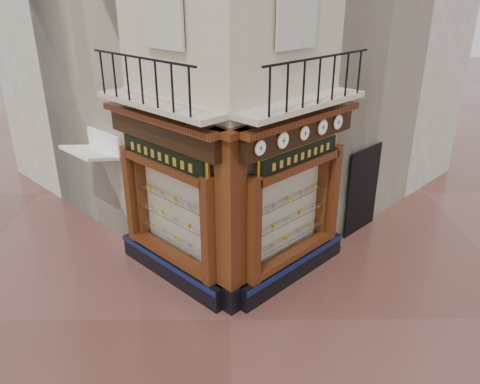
{
  "coord_description": "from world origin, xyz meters",
  "views": [
    {
      "loc": [
        0.13,
        -7.87,
        6.37
      ],
      "look_at": [
        0.19,
        2.0,
        2.04
      ],
      "focal_mm": 35.0,
      "sensor_mm": 36.0,
      "label": 1
    }
  ],
  "objects_px": {
    "clock_d": "(322,127)",
    "corner_pilaster": "(231,226)",
    "clock_c": "(304,133)",
    "clock_a": "(260,148)",
    "awning": "(101,239)",
    "signboard_left": "(162,156)",
    "clock_b": "(283,140)",
    "signboard_right": "(300,155)",
    "clock_e": "(337,122)"
  },
  "relations": [
    {
      "from": "clock_b",
      "to": "signboard_left",
      "type": "bearing_deg",
      "value": 121.41
    },
    {
      "from": "signboard_left",
      "to": "awning",
      "type": "bearing_deg",
      "value": 3.61
    },
    {
      "from": "clock_a",
      "to": "clock_d",
      "type": "distance_m",
      "value": 1.98
    },
    {
      "from": "signboard_left",
      "to": "signboard_right",
      "type": "relative_size",
      "value": 1.1
    },
    {
      "from": "clock_b",
      "to": "corner_pilaster",
      "type": "bearing_deg",
      "value": 157.14
    },
    {
      "from": "awning",
      "to": "clock_b",
      "type": "bearing_deg",
      "value": -163.43
    },
    {
      "from": "clock_b",
      "to": "clock_c",
      "type": "distance_m",
      "value": 0.69
    },
    {
      "from": "corner_pilaster",
      "to": "clock_d",
      "type": "bearing_deg",
      "value": -10.37
    },
    {
      "from": "corner_pilaster",
      "to": "clock_b",
      "type": "distance_m",
      "value": 2.0
    },
    {
      "from": "clock_d",
      "to": "signboard_right",
      "type": "bearing_deg",
      "value": 169.25
    },
    {
      "from": "clock_e",
      "to": "awning",
      "type": "height_order",
      "value": "clock_e"
    },
    {
      "from": "corner_pilaster",
      "to": "clock_d",
      "type": "xyz_separation_m",
      "value": [
        1.95,
        1.35,
        1.67
      ]
    },
    {
      "from": "clock_a",
      "to": "clock_c",
      "type": "distance_m",
      "value": 1.35
    },
    {
      "from": "clock_d",
      "to": "corner_pilaster",
      "type": "bearing_deg",
      "value": 169.63
    },
    {
      "from": "signboard_right",
      "to": "clock_b",
      "type": "bearing_deg",
      "value": -171.47
    },
    {
      "from": "clock_c",
      "to": "clock_d",
      "type": "xyz_separation_m",
      "value": [
        0.45,
        0.45,
        0.0
      ]
    },
    {
      "from": "clock_a",
      "to": "clock_d",
      "type": "height_order",
      "value": "clock_d"
    },
    {
      "from": "clock_e",
      "to": "corner_pilaster",
      "type": "bearing_deg",
      "value": 171.67
    },
    {
      "from": "clock_a",
      "to": "clock_e",
      "type": "relative_size",
      "value": 0.9
    },
    {
      "from": "signboard_left",
      "to": "corner_pilaster",
      "type": "bearing_deg",
      "value": -169.75
    },
    {
      "from": "clock_b",
      "to": "clock_e",
      "type": "bearing_deg",
      "value": 0.0
    },
    {
      "from": "clock_e",
      "to": "signboard_left",
      "type": "distance_m",
      "value": 3.93
    },
    {
      "from": "clock_c",
      "to": "clock_d",
      "type": "distance_m",
      "value": 0.63
    },
    {
      "from": "clock_a",
      "to": "clock_e",
      "type": "height_order",
      "value": "clock_e"
    },
    {
      "from": "clock_c",
      "to": "clock_d",
      "type": "height_order",
      "value": "clock_d"
    },
    {
      "from": "clock_e",
      "to": "signboard_right",
      "type": "xyz_separation_m",
      "value": [
        -0.9,
        -0.75,
        -0.52
      ]
    },
    {
      "from": "corner_pilaster",
      "to": "clock_e",
      "type": "height_order",
      "value": "corner_pilaster"
    },
    {
      "from": "clock_b",
      "to": "signboard_right",
      "type": "relative_size",
      "value": 0.18
    },
    {
      "from": "clock_a",
      "to": "clock_b",
      "type": "xyz_separation_m",
      "value": [
        0.47,
        0.47,
        0.0
      ]
    },
    {
      "from": "clock_c",
      "to": "signboard_left",
      "type": "xyz_separation_m",
      "value": [
        -2.97,
        0.11,
        -0.52
      ]
    },
    {
      "from": "clock_b",
      "to": "clock_c",
      "type": "xyz_separation_m",
      "value": [
        0.49,
        0.49,
        0.0
      ]
    },
    {
      "from": "clock_a",
      "to": "signboard_left",
      "type": "bearing_deg",
      "value": 107.01
    },
    {
      "from": "corner_pilaster",
      "to": "clock_e",
      "type": "distance_m",
      "value": 3.39
    },
    {
      "from": "clock_b",
      "to": "awning",
      "type": "height_order",
      "value": "clock_b"
    },
    {
      "from": "corner_pilaster",
      "to": "awning",
      "type": "relative_size",
      "value": 2.68
    },
    {
      "from": "corner_pilaster",
      "to": "awning",
      "type": "bearing_deg",
      "value": 96.13
    },
    {
      "from": "clock_b",
      "to": "clock_c",
      "type": "height_order",
      "value": "clock_b"
    },
    {
      "from": "awning",
      "to": "signboard_left",
      "type": "xyz_separation_m",
      "value": [
        2.19,
        -1.93,
        3.1
      ]
    },
    {
      "from": "clock_d",
      "to": "awning",
      "type": "relative_size",
      "value": 0.24
    },
    {
      "from": "clock_b",
      "to": "awning",
      "type": "distance_m",
      "value": 6.42
    },
    {
      "from": "corner_pilaster",
      "to": "clock_e",
      "type": "xyz_separation_m",
      "value": [
        2.36,
        1.76,
        1.67
      ]
    },
    {
      "from": "clock_b",
      "to": "clock_d",
      "type": "distance_m",
      "value": 1.32
    },
    {
      "from": "corner_pilaster",
      "to": "clock_a",
      "type": "xyz_separation_m",
      "value": [
        0.55,
        -0.05,
        1.67
      ]
    },
    {
      "from": "clock_c",
      "to": "clock_e",
      "type": "distance_m",
      "value": 1.21
    },
    {
      "from": "clock_c",
      "to": "clock_a",
      "type": "bearing_deg",
      "value": -180.0
    },
    {
      "from": "clock_c",
      "to": "clock_d",
      "type": "bearing_deg",
      "value": 0.0
    },
    {
      "from": "clock_c",
      "to": "clock_e",
      "type": "height_order",
      "value": "clock_e"
    },
    {
      "from": "clock_d",
      "to": "clock_c",
      "type": "bearing_deg",
      "value": 180.0
    },
    {
      "from": "clock_b",
      "to": "awning",
      "type": "bearing_deg",
      "value": 106.57
    },
    {
      "from": "awning",
      "to": "signboard_left",
      "type": "bearing_deg",
      "value": -176.39
    }
  ]
}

